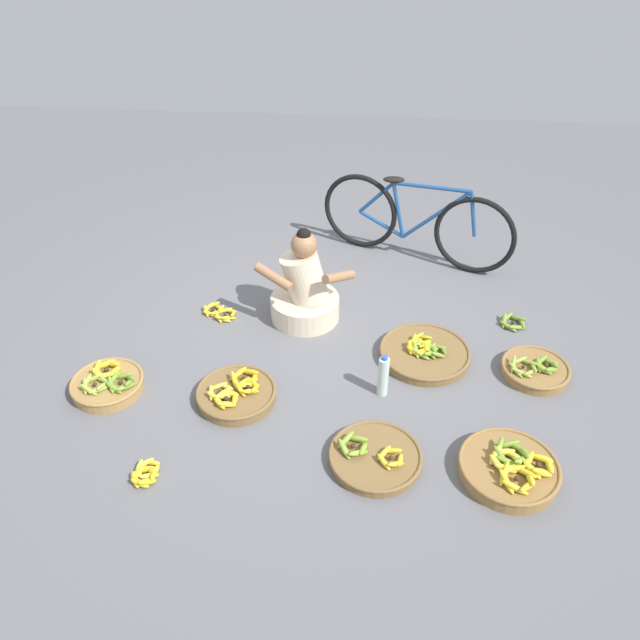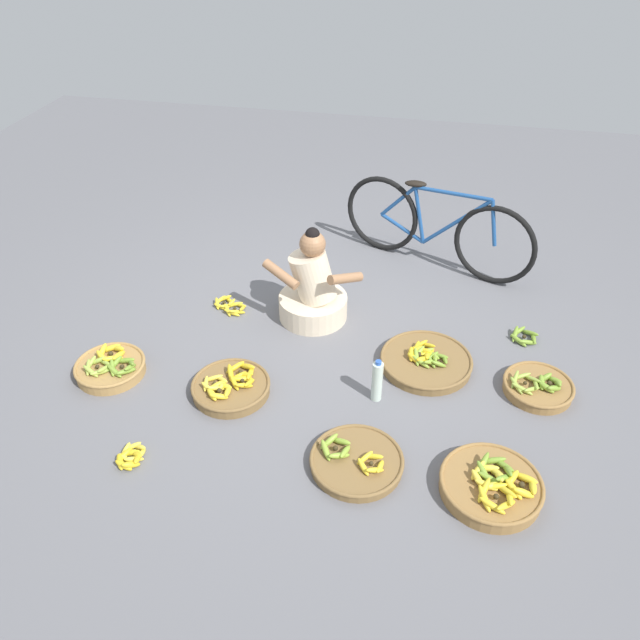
# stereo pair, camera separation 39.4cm
# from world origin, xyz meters

# --- Properties ---
(ground_plane) EXTENTS (10.00, 10.00, 0.00)m
(ground_plane) POSITION_xyz_m (0.00, 0.00, 0.00)
(ground_plane) COLOR slate
(vendor_woman_front) EXTENTS (0.74, 0.52, 0.76)m
(vendor_woman_front) POSITION_xyz_m (-0.16, 0.30, 0.24)
(vendor_woman_front) COLOR beige
(vendor_woman_front) RESTS_ON ground
(bicycle_leaning) EXTENTS (1.61, 0.64, 0.73)m
(bicycle_leaning) POSITION_xyz_m (0.68, 1.26, 0.36)
(bicycle_leaning) COLOR black
(bicycle_leaning) RESTS_ON ground
(banana_basket_back_left) EXTENTS (0.57, 0.57, 0.17)m
(banana_basket_back_left) POSITION_xyz_m (1.16, -1.12, 0.06)
(banana_basket_back_left) COLOR olive
(banana_basket_back_left) RESTS_ON ground
(banana_basket_front_left) EXTENTS (0.48, 0.48, 0.16)m
(banana_basket_front_left) POSITION_xyz_m (-1.37, -0.63, 0.06)
(banana_basket_front_left) COLOR #A87F47
(banana_basket_front_left) RESTS_ON ground
(banana_basket_back_right) EXTENTS (0.64, 0.64, 0.14)m
(banana_basket_back_right) POSITION_xyz_m (0.73, -0.11, 0.04)
(banana_basket_back_right) COLOR brown
(banana_basket_back_right) RESTS_ON ground
(banana_basket_near_bicycle) EXTENTS (0.52, 0.52, 0.14)m
(banana_basket_near_bicycle) POSITION_xyz_m (-0.51, -0.64, 0.05)
(banana_basket_near_bicycle) COLOR brown
(banana_basket_near_bicycle) RESTS_ON ground
(banana_basket_back_center) EXTENTS (0.55, 0.55, 0.13)m
(banana_basket_back_center) POSITION_xyz_m (0.40, -1.08, 0.04)
(banana_basket_back_center) COLOR brown
(banana_basket_back_center) RESTS_ON ground
(banana_basket_front_right) EXTENTS (0.46, 0.46, 0.14)m
(banana_basket_front_right) POSITION_xyz_m (1.47, -0.23, 0.05)
(banana_basket_front_right) COLOR olive
(banana_basket_front_right) RESTS_ON ground
(loose_bananas_mid_left) EXTENTS (0.22, 0.22, 0.08)m
(loose_bananas_mid_left) POSITION_xyz_m (1.41, 0.33, 0.03)
(loose_bananas_mid_left) COLOR olive
(loose_bananas_mid_left) RESTS_ON ground
(loose_bananas_near_vendor) EXTENTS (0.30, 0.25, 0.08)m
(loose_bananas_near_vendor) POSITION_xyz_m (-0.82, 0.27, 0.03)
(loose_bananas_near_vendor) COLOR yellow
(loose_bananas_near_vendor) RESTS_ON ground
(loose_bananas_mid_right) EXTENTS (0.18, 0.23, 0.08)m
(loose_bananas_mid_right) POSITION_xyz_m (-0.90, -1.31, 0.03)
(loose_bananas_mid_right) COLOR yellow
(loose_bananas_mid_right) RESTS_ON ground
(water_bottle) EXTENTS (0.07, 0.07, 0.32)m
(water_bottle) POSITION_xyz_m (0.44, -0.50, 0.15)
(water_bottle) COLOR silver
(water_bottle) RESTS_ON ground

